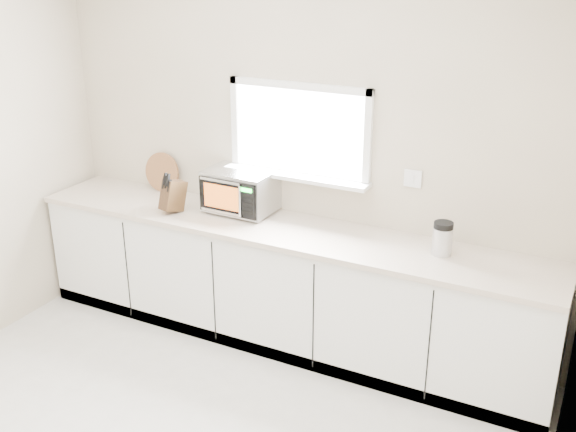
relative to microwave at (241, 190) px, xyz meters
The scene contains 7 objects.
back_wall 0.52m from the microwave, 22.12° to the left, with size 4.00×0.17×2.70m.
cabinets 0.78m from the microwave, 17.97° to the right, with size 3.92×0.60×0.88m, color white.
countertop 0.47m from the microwave, 19.24° to the right, with size 3.92×0.64×0.04m, color beige.
microwave is the anchor object (origin of this frame).
knife_block 0.51m from the microwave, 150.59° to the right, with size 0.16×0.24×0.32m.
cutting_board 0.82m from the microwave, behind, with size 0.32×0.32×0.02m, color #975E3A.
coffee_grinder 1.55m from the microwave, ahead, with size 0.13×0.13×0.23m.
Camera 1 is at (2.06, -2.23, 2.75)m, focal length 42.00 mm.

